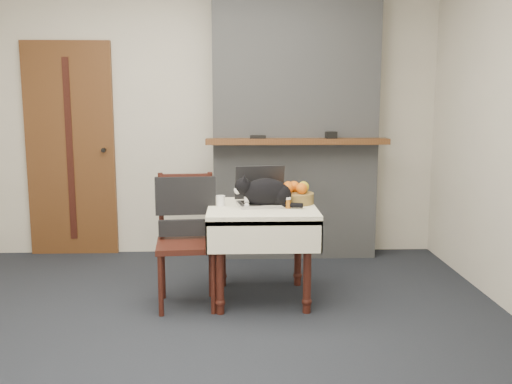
{
  "coord_description": "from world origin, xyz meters",
  "views": [
    {
      "loc": [
        0.36,
        -3.43,
        1.47
      ],
      "look_at": [
        0.5,
        0.59,
        0.81
      ],
      "focal_mm": 40.0,
      "sensor_mm": 36.0,
      "label": 1
    }
  ],
  "objects_px": {
    "laptop": "(262,195)",
    "chair": "(186,221)",
    "cream_jar": "(221,201)",
    "door": "(71,150)",
    "side_table": "(262,221)",
    "pill_bottle": "(288,203)",
    "fruit_basket": "(295,195)",
    "cat": "(267,193)"
  },
  "relations": [
    {
      "from": "laptop",
      "to": "chair",
      "type": "xyz_separation_m",
      "value": [
        -0.55,
        -0.12,
        -0.17
      ]
    },
    {
      "from": "laptop",
      "to": "cream_jar",
      "type": "relative_size",
      "value": 5.6
    },
    {
      "from": "door",
      "to": "laptop",
      "type": "distance_m",
      "value": 2.16
    },
    {
      "from": "door",
      "to": "chair",
      "type": "xyz_separation_m",
      "value": [
        1.19,
        -1.37,
        -0.4
      ]
    },
    {
      "from": "side_table",
      "to": "pill_bottle",
      "type": "distance_m",
      "value": 0.26
    },
    {
      "from": "fruit_basket",
      "to": "cat",
      "type": "bearing_deg",
      "value": -147.35
    },
    {
      "from": "side_table",
      "to": "pill_bottle",
      "type": "xyz_separation_m",
      "value": [
        0.18,
        -0.09,
        0.15
      ]
    },
    {
      "from": "laptop",
      "to": "pill_bottle",
      "type": "distance_m",
      "value": 0.25
    },
    {
      "from": "cat",
      "to": "pill_bottle",
      "type": "height_order",
      "value": "cat"
    },
    {
      "from": "cat",
      "to": "cream_jar",
      "type": "distance_m",
      "value": 0.35
    },
    {
      "from": "side_table",
      "to": "fruit_basket",
      "type": "distance_m",
      "value": 0.33
    },
    {
      "from": "laptop",
      "to": "cream_jar",
      "type": "xyz_separation_m",
      "value": [
        -0.31,
        -0.06,
        -0.03
      ]
    },
    {
      "from": "side_table",
      "to": "chair",
      "type": "bearing_deg",
      "value": -176.04
    },
    {
      "from": "side_table",
      "to": "laptop",
      "type": "relative_size",
      "value": 1.85
    },
    {
      "from": "laptop",
      "to": "chair",
      "type": "relative_size",
      "value": 0.45
    },
    {
      "from": "cat",
      "to": "fruit_basket",
      "type": "distance_m",
      "value": 0.26
    },
    {
      "from": "door",
      "to": "fruit_basket",
      "type": "xyz_separation_m",
      "value": [
        1.99,
        -1.23,
        -0.24
      ]
    },
    {
      "from": "fruit_basket",
      "to": "side_table",
      "type": "bearing_deg",
      "value": -156.94
    },
    {
      "from": "pill_bottle",
      "to": "cream_jar",
      "type": "bearing_deg",
      "value": 166.2
    },
    {
      "from": "side_table",
      "to": "cream_jar",
      "type": "distance_m",
      "value": 0.34
    },
    {
      "from": "pill_bottle",
      "to": "fruit_basket",
      "type": "distance_m",
      "value": 0.21
    },
    {
      "from": "cat",
      "to": "chair",
      "type": "relative_size",
      "value": 0.52
    },
    {
      "from": "chair",
      "to": "cream_jar",
      "type": "bearing_deg",
      "value": 9.2
    },
    {
      "from": "door",
      "to": "cat",
      "type": "relative_size",
      "value": 4.05
    },
    {
      "from": "door",
      "to": "pill_bottle",
      "type": "xyz_separation_m",
      "value": [
        1.93,
        -1.43,
        -0.26
      ]
    },
    {
      "from": "chair",
      "to": "laptop",
      "type": "bearing_deg",
      "value": 7.46
    },
    {
      "from": "door",
      "to": "pill_bottle",
      "type": "bearing_deg",
      "value": -36.6
    },
    {
      "from": "laptop",
      "to": "fruit_basket",
      "type": "height_order",
      "value": "laptop"
    },
    {
      "from": "door",
      "to": "side_table",
      "type": "relative_size",
      "value": 2.56
    },
    {
      "from": "laptop",
      "to": "cream_jar",
      "type": "distance_m",
      "value": 0.31
    },
    {
      "from": "cream_jar",
      "to": "chair",
      "type": "relative_size",
      "value": 0.08
    },
    {
      "from": "side_table",
      "to": "pill_bottle",
      "type": "relative_size",
      "value": 9.78
    },
    {
      "from": "side_table",
      "to": "cream_jar",
      "type": "bearing_deg",
      "value": 175.33
    },
    {
      "from": "side_table",
      "to": "cat",
      "type": "distance_m",
      "value": 0.22
    },
    {
      "from": "laptop",
      "to": "fruit_basket",
      "type": "distance_m",
      "value": 0.25
    },
    {
      "from": "cat",
      "to": "cream_jar",
      "type": "xyz_separation_m",
      "value": [
        -0.34,
        0.06,
        -0.06
      ]
    },
    {
      "from": "door",
      "to": "fruit_basket",
      "type": "distance_m",
      "value": 2.35
    },
    {
      "from": "door",
      "to": "fruit_basket",
      "type": "relative_size",
      "value": 7.08
    },
    {
      "from": "chair",
      "to": "door",
      "type": "bearing_deg",
      "value": 126.05
    },
    {
      "from": "fruit_basket",
      "to": "chair",
      "type": "bearing_deg",
      "value": -169.74
    },
    {
      "from": "side_table",
      "to": "chair",
      "type": "xyz_separation_m",
      "value": [
        -0.55,
        -0.04,
        0.02
      ]
    },
    {
      "from": "cream_jar",
      "to": "fruit_basket",
      "type": "relative_size",
      "value": 0.27
    }
  ]
}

